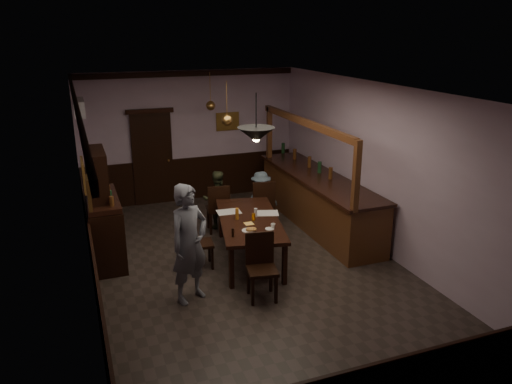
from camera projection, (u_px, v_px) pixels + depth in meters
name	position (u px, v px, depth m)	size (l,w,h in m)	color
room	(249.00, 185.00, 7.96)	(5.01, 8.01, 3.01)	#2D2621
dining_table	(249.00, 222.00, 8.63)	(1.44, 2.36, 0.75)	black
chair_far_left	(218.00, 206.00, 9.81)	(0.48, 0.48, 0.99)	black
chair_far_right	(263.00, 203.00, 9.92)	(0.53, 0.53, 1.04)	black
chair_near	(261.00, 263.00, 7.44)	(0.50, 0.50, 1.00)	black
chair_side	(196.00, 240.00, 8.37)	(0.43, 0.43, 0.91)	black
person_standing	(189.00, 244.00, 7.24)	(0.66, 0.43, 1.80)	slate
person_seated_left	(217.00, 199.00, 10.05)	(0.58, 0.45, 1.19)	#3E4529
person_seated_right	(261.00, 198.00, 10.19)	(0.73, 0.42, 1.14)	#4E616F
newspaper_left	(229.00, 212.00, 8.92)	(0.42, 0.30, 0.01)	silver
newspaper_right	(266.00, 213.00, 8.86)	(0.42, 0.30, 0.01)	silver
napkin	(249.00, 224.00, 8.39)	(0.15, 0.15, 0.00)	#FFC75D
saucer	(270.00, 229.00, 8.16)	(0.15, 0.15, 0.01)	white
coffee_cup	(273.00, 226.00, 8.17)	(0.08, 0.08, 0.07)	white
pastry_plate	(248.00, 231.00, 8.09)	(0.22, 0.22, 0.01)	white
pastry_ring_a	(250.00, 229.00, 8.06)	(0.13, 0.13, 0.04)	#C68C47
pastry_ring_b	(253.00, 229.00, 8.07)	(0.13, 0.13, 0.04)	#C68C47
soda_can	(254.00, 217.00, 8.53)	(0.07, 0.07, 0.12)	orange
beer_glass	(237.00, 214.00, 8.56)	(0.06, 0.06, 0.20)	#BF721E
water_glass	(256.00, 213.00, 8.68)	(0.06, 0.06, 0.15)	silver
pepper_mill	(233.00, 232.00, 7.85)	(0.04, 0.04, 0.14)	black
sideboard	(103.00, 217.00, 8.55)	(0.53, 1.50, 1.98)	black
bar_counter	(318.00, 199.00, 10.15)	(0.92, 3.98, 2.23)	#4E2414
door_back	(153.00, 159.00, 11.30)	(0.90, 0.06, 2.10)	black
ac_unit	(79.00, 108.00, 9.44)	(0.20, 0.85, 0.30)	white
picture_left_small	(89.00, 193.00, 5.51)	(0.04, 0.28, 0.36)	olive
picture_left_large	(83.00, 175.00, 7.78)	(0.04, 0.62, 0.48)	olive
picture_back	(228.00, 121.00, 11.68)	(0.55, 0.04, 0.42)	olive
pendant_iron	(256.00, 135.00, 7.35)	(0.56, 0.56, 0.72)	black
pendant_brass_mid	(227.00, 120.00, 9.01)	(0.20, 0.20, 0.81)	#BF8C3F
pendant_brass_far	(211.00, 106.00, 10.69)	(0.20, 0.20, 0.81)	#BF8C3F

